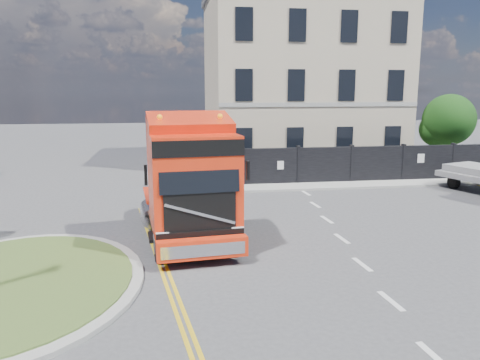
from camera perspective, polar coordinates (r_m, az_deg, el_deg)
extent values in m
plane|color=#424244|center=(16.12, 1.87, -7.23)|extent=(120.00, 120.00, 0.00)
cylinder|color=#989893|center=(13.70, -26.31, -11.48)|extent=(6.80, 6.80, 0.12)
cylinder|color=#395020|center=(13.67, -26.34, -11.17)|extent=(6.20, 6.20, 0.05)
cube|color=black|center=(25.94, 11.35, 1.77)|extent=(18.00, 0.25, 2.00)
cube|color=silver|center=(29.92, 26.86, 1.99)|extent=(2.60, 0.12, 2.00)
cube|color=#B5AB90|center=(32.78, 7.12, 11.64)|extent=(12.00, 10.00, 11.00)
cylinder|color=#382619|center=(32.35, 23.84, 3.18)|extent=(0.24, 0.24, 2.40)
sphere|color=#113710|center=(32.18, 24.11, 6.71)|extent=(3.20, 3.20, 3.20)
sphere|color=#113710|center=(32.29, 22.90, 5.74)|extent=(2.20, 2.20, 2.20)
cube|color=#989893|center=(25.27, 11.96, -0.66)|extent=(20.00, 1.60, 0.12)
cube|color=black|center=(16.78, -6.60, -3.78)|extent=(3.18, 6.81, 0.47)
cube|color=red|center=(14.68, -5.78, 0.00)|extent=(2.86, 2.96, 2.93)
cube|color=red|center=(15.59, -6.46, 5.09)|extent=(2.70, 1.19, 1.47)
cube|color=black|center=(13.30, -4.97, 0.71)|extent=(2.30, 0.28, 1.10)
cube|color=red|center=(13.51, -4.59, -8.31)|extent=(2.64, 0.61, 0.58)
cylinder|color=black|center=(14.19, -9.71, -7.62)|extent=(0.44, 1.12, 1.09)
cylinder|color=gray|center=(14.19, -9.71, -7.62)|extent=(0.43, 0.63, 0.60)
cylinder|color=black|center=(14.51, -0.71, -7.04)|extent=(0.44, 1.12, 1.09)
cylinder|color=gray|center=(14.51, -0.71, -7.04)|extent=(0.43, 0.63, 0.60)
cylinder|color=black|center=(17.75, -10.66, -3.89)|extent=(0.44, 1.12, 1.09)
cylinder|color=gray|center=(17.75, -10.66, -3.89)|extent=(0.43, 0.63, 0.60)
cylinder|color=black|center=(18.01, -3.45, -3.50)|extent=(0.44, 1.12, 1.09)
cylinder|color=gray|center=(18.01, -3.45, -3.50)|extent=(0.43, 0.63, 0.60)
cylinder|color=black|center=(18.96, -10.90, -2.94)|extent=(0.44, 1.12, 1.09)
cylinder|color=gray|center=(18.96, -10.90, -2.94)|extent=(0.43, 0.63, 0.60)
cylinder|color=black|center=(19.21, -4.15, -2.59)|extent=(0.44, 1.12, 1.09)
cylinder|color=gray|center=(19.21, -4.15, -2.59)|extent=(0.43, 0.63, 0.60)
cylinder|color=black|center=(26.59, 24.61, -0.14)|extent=(0.27, 0.77, 0.77)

